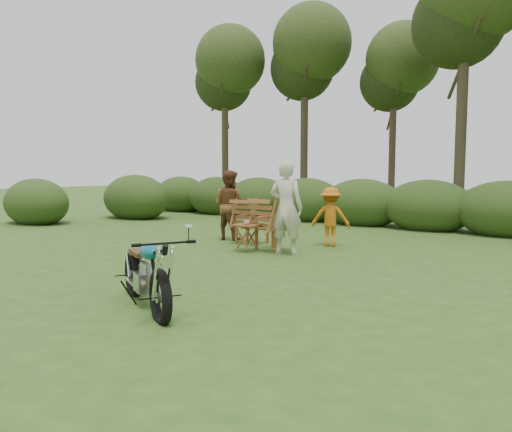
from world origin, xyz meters
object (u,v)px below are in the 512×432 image
Objects in this scene: lawn_chair_right at (275,250)px; child at (330,246)px; cup at (247,222)px; adult_a at (286,254)px; motorcycle at (146,306)px; adult_b at (229,240)px; lawn_chair_left at (252,243)px; side_table at (247,238)px.

child is at bearing -110.11° from lawn_chair_right.
child is at bearing 61.69° from cup.
cup is 0.06× the size of adult_a.
adult_a reaches higher than motorcycle.
child is at bearing -169.76° from adult_b.
lawn_chair_right is 1.05m from lawn_chair_left.
cup is at bearing 36.40° from child.
adult_b is (-3.11, 4.95, 0.00)m from motorcycle.
lawn_chair_right is at bearing 158.00° from adult_b.
adult_b is at bearing -10.45° from lawn_chair_right.
motorcycle is 4.24m from side_table.
motorcycle is 1.87× the size of lawn_chair_left.
cup is 1.02m from adult_a.
lawn_chair_right is 0.65× the size of adult_b.
motorcycle and lawn_chair_right have the same top height.
adult_a is (0.47, -0.25, 0.00)m from lawn_chair_right.
adult_b is at bearing 143.51° from side_table.
lawn_chair_left is at bearing 0.42° from child.
lawn_chair_right is 0.66m from side_table.
child is at bearing -161.88° from lawn_chair_left.
adult_a is at bearing 159.46° from lawn_chair_right.
adult_a is 2.39m from adult_b.
adult_b reaches higher than child.
side_table is 1.95m from child.
adult_b is 2.47m from child.
adult_b is at bearing 143.09° from cup.
adult_a is 1.43× the size of child.
motorcycle is 4.22m from cup.
side_table is (0.62, -0.92, 0.28)m from lawn_chair_left.
motorcycle is at bearing 72.02° from child.
lawn_chair_right is at bearing 148.33° from lawn_chair_left.
lawn_chair_right is 0.86m from cup.
lawn_chair_left is 0.83m from adult_b.
lawn_chair_left is (-2.29, 4.81, 0.00)m from motorcycle.
adult_b is at bearing -33.66° from adult_a.
cup is at bearing 116.57° from lawn_chair_left.
adult_a is 1.44m from child.
side_table is (-1.67, 3.89, 0.28)m from motorcycle.
adult_b is 1.28× the size of child.
side_table is at bearing 3.51° from adult_a.
child is at bearing -109.61° from adult_a.
side_table is 4.86× the size of cup.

